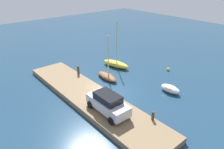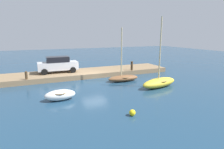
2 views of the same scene
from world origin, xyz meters
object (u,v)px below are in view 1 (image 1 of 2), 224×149
Objects in this scene: rowboat_brown at (107,76)px; rowboat_yellow at (116,64)px; mooring_post_mid_west at (153,116)px; dinghy_white at (170,89)px; mooring_post_west at (78,70)px; parked_car at (108,103)px; marker_buoy at (168,69)px.

rowboat_yellow is (-2.04, 3.15, 0.08)m from rowboat_brown.
mooring_post_mid_west is at bearing -39.43° from rowboat_yellow.
mooring_post_west reaches higher than dinghy_white.
rowboat_brown is at bearing 46.35° from mooring_post_west.
rowboat_yellow is at bearing 136.03° from parked_car.
mooring_post_west is 0.25× the size of parked_car.
mooring_post_west is 2.73× the size of marker_buoy.
mooring_post_mid_west is at bearing -68.12° from dinghy_white.
rowboat_yellow is 8.71m from dinghy_white.
dinghy_white is 5.76× the size of marker_buoy.
marker_buoy is (3.18, 7.51, -0.20)m from rowboat_brown.
rowboat_yellow reaches higher than dinghy_white.
rowboat_brown is 1.25× the size of parked_car.
marker_buoy is (-3.50, 4.40, -0.20)m from dinghy_white.
mooring_post_mid_west reaches higher than dinghy_white.
rowboat_yellow is 8.15× the size of mooring_post_mid_west.
parked_car is at bearing -57.15° from rowboat_yellow.
mooring_post_mid_west is at bearing -59.95° from marker_buoy.
marker_buoy is at bearing 61.01° from mooring_post_west.
marker_buoy is (5.52, 9.96, -0.85)m from mooring_post_west.
marker_buoy is at bearing 120.05° from mooring_post_mid_west.
rowboat_brown is 9.29m from mooring_post_mid_west.
parked_car is at bearing -97.17° from dinghy_white.
marker_buoy is (5.22, 4.36, -0.28)m from rowboat_yellow.
dinghy_white is at bearing -51.54° from marker_buoy.
marker_buoy is (-5.76, 9.96, -0.70)m from mooring_post_mid_west.
mooring_post_west is (-9.01, -5.56, 0.65)m from dinghy_white.
rowboat_yellow reaches higher than parked_car.
mooring_post_west is 1.39× the size of mooring_post_mid_west.
parked_car is (5.75, -4.57, 1.03)m from rowboat_brown.
rowboat_yellow is at bearing 124.36° from rowboat_brown.
rowboat_brown is 7.36m from dinghy_white.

